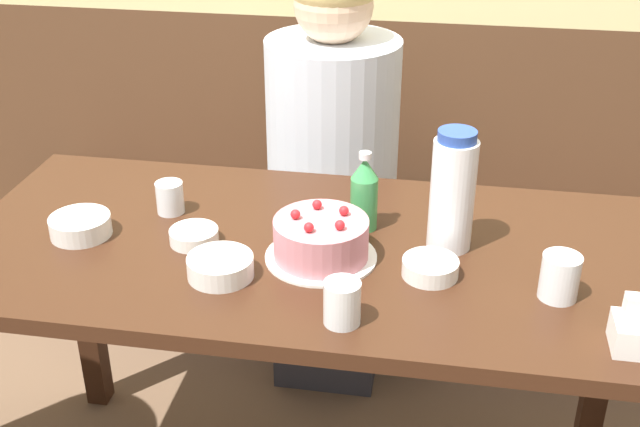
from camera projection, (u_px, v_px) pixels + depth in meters
bench_seat at (356, 267)px, 2.67m from camera, size 2.08×0.38×0.44m
dining_table at (310, 286)px, 1.74m from camera, size 1.50×0.71×0.78m
birthday_cake at (321, 240)px, 1.62m from camera, size 0.23×0.23×0.11m
water_pitcher at (453, 192)px, 1.62m from camera, size 0.09×0.09×0.26m
soju_bottle at (364, 193)px, 1.72m from camera, size 0.06×0.06×0.18m
bowl_soup_white at (80, 226)px, 1.72m from camera, size 0.13×0.13×0.04m
bowl_rice_small at (430, 268)px, 1.57m from camera, size 0.11×0.11×0.03m
bowl_side_dish at (220, 267)px, 1.57m from camera, size 0.13×0.13×0.04m
bowl_sauce_shallow at (194, 236)px, 1.69m from camera, size 0.10×0.10×0.03m
glass_water_tall at (342, 303)px, 1.42m from camera, size 0.07×0.07×0.08m
glass_tumbler_short at (170, 198)px, 1.80m from camera, size 0.06×0.06×0.07m
glass_shot_small at (560, 277)px, 1.49m from camera, size 0.07×0.07×0.09m
person_grey_tee at (332, 184)px, 2.30m from camera, size 0.37×0.37×1.25m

